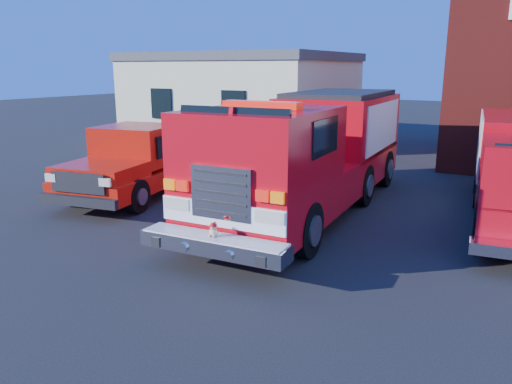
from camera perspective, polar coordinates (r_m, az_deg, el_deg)
The scene contains 4 objects.
ground at distance 11.05m, azimuth 3.13°, elevation -5.24°, with size 100.00×100.00×0.00m, color black.
side_building at distance 26.22m, azimuth -1.53°, elevation 10.89°, with size 10.20×8.20×4.35m.
fire_engine at distance 12.96m, azimuth 6.40°, elevation 4.66°, with size 3.27×9.86×2.99m.
pickup_truck at distance 15.19m, azimuth -12.63°, elevation 3.52°, with size 3.32×6.50×2.03m.
Camera 1 is at (4.69, -9.31, 3.65)m, focal length 35.00 mm.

